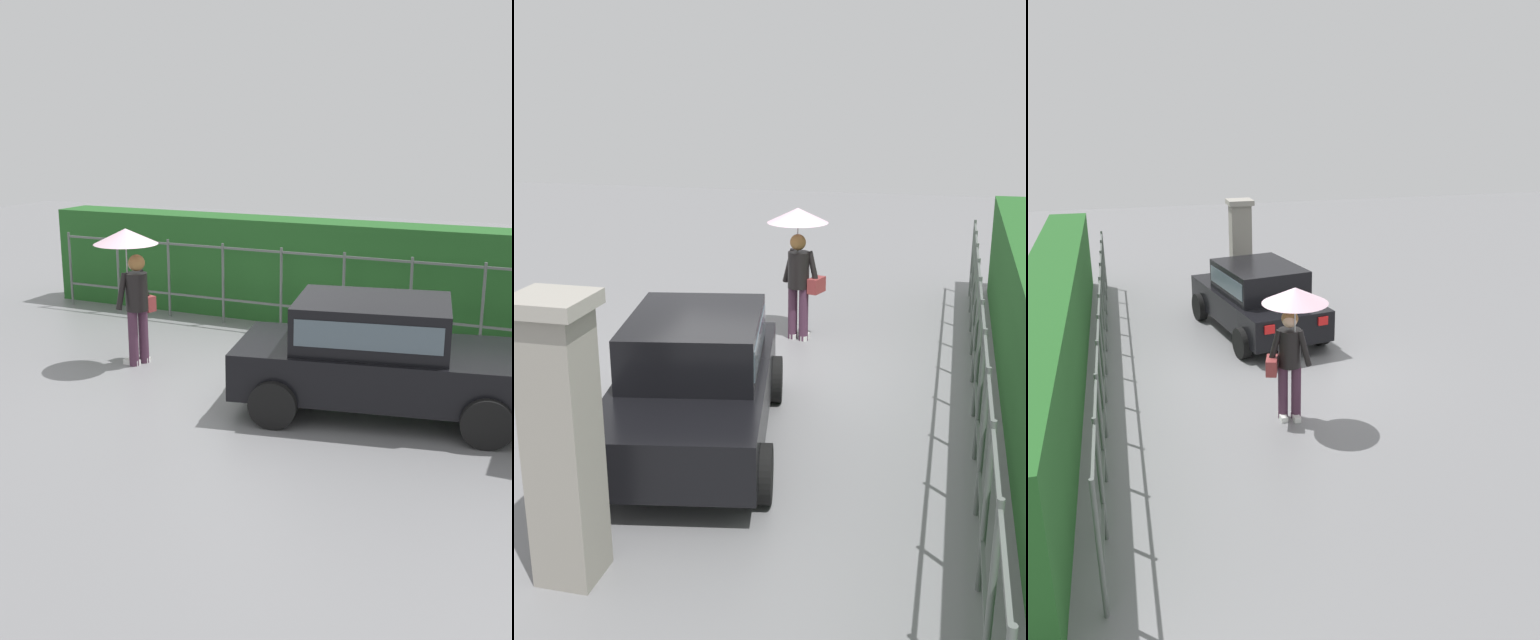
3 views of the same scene
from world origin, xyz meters
TOP-DOWN VIEW (x-y plane):
  - ground_plane at (0.00, 0.00)m, footprint 40.00×40.00m
  - car at (1.94, -0.01)m, footprint 3.95×2.41m
  - pedestrian at (-2.00, 0.35)m, footprint 0.97×0.97m
  - fence_section at (0.49, 3.09)m, footprint 11.68×0.05m
  - hedge_row at (0.49, 3.89)m, footprint 12.63×0.90m

SIDE VIEW (x-z plane):
  - ground_plane at x=0.00m, z-range 0.00..0.00m
  - car at x=1.94m, z-range 0.06..1.54m
  - fence_section at x=0.49m, z-range 0.07..1.57m
  - hedge_row at x=0.49m, z-range 0.00..1.90m
  - pedestrian at x=-2.00m, z-range 0.52..2.63m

